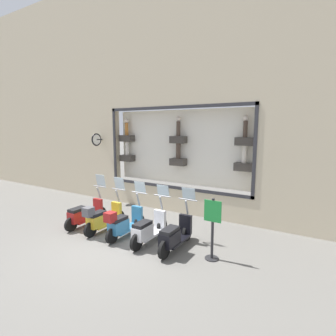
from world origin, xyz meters
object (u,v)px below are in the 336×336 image
object	(u,v)px
scooter_white_1	(148,229)
scooter_teal_2	(123,223)
scooter_yellow_3	(102,218)
scooter_black_0	(175,235)
scooter_red_4	(84,214)
shop_sign_post	(212,227)

from	to	relation	value
scooter_white_1	scooter_teal_2	world-z (taller)	scooter_teal_2
scooter_yellow_3	scooter_black_0	bearing A→B (deg)	-88.63
scooter_white_1	scooter_teal_2	bearing A→B (deg)	94.18
scooter_black_0	scooter_teal_2	distance (m)	1.79
scooter_white_1	scooter_yellow_3	distance (m)	1.79
scooter_yellow_3	scooter_red_4	world-z (taller)	scooter_red_4
scooter_white_1	scooter_teal_2	xyz separation A→B (m)	(-0.07, 0.89, 0.04)
scooter_black_0	scooter_red_4	distance (m)	3.57
scooter_white_1	scooter_teal_2	distance (m)	0.90
scooter_white_1	shop_sign_post	distance (m)	2.00
scooter_black_0	scooter_yellow_3	size ratio (longest dim) A/B	1.00
scooter_white_1	scooter_red_4	size ratio (longest dim) A/B	1.00
scooter_yellow_3	shop_sign_post	bearing A→B (deg)	-87.94
scooter_black_0	scooter_teal_2	bearing A→B (deg)	92.14
scooter_white_1	scooter_red_4	xyz separation A→B (m)	(0.00, 2.68, -0.00)
scooter_black_0	shop_sign_post	bearing A→B (deg)	-86.20
scooter_white_1	scooter_yellow_3	size ratio (longest dim) A/B	1.00
shop_sign_post	scooter_yellow_3	bearing A→B (deg)	92.06
scooter_teal_2	shop_sign_post	size ratio (longest dim) A/B	1.12
scooter_red_4	shop_sign_post	world-z (taller)	scooter_red_4
scooter_black_0	shop_sign_post	distance (m)	1.14
scooter_teal_2	scooter_yellow_3	size ratio (longest dim) A/B	1.00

